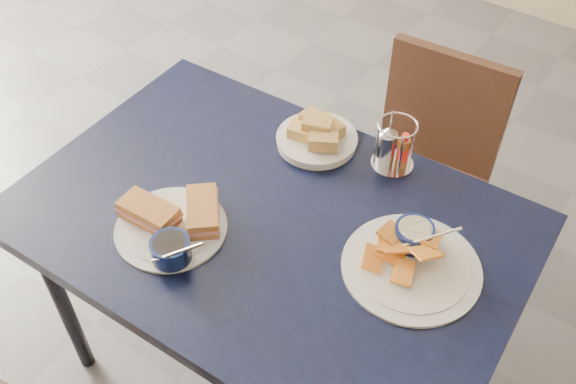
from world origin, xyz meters
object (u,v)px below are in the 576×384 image
Objects in this scene: dining_table at (269,235)px; plantain_plate at (411,256)px; bread_basket at (317,136)px; condiment_caddy at (393,147)px; sandwich_plate at (173,224)px; chair_far at (428,160)px.

plantain_plate is (0.34, 0.08, 0.08)m from dining_table.
bread_basket is 0.21m from condiment_caddy.
sandwich_plate is 0.55m from plantain_plate.
bread_basket is at bearing -166.77° from condiment_caddy.
condiment_caddy is (0.30, 0.50, 0.03)m from sandwich_plate.
sandwich_plate reaches higher than bread_basket.
bread_basket is at bearing 77.70° from sandwich_plate.
dining_table is 0.31m from bread_basket.
sandwich_plate reaches higher than dining_table.
bread_basket is at bearing 100.29° from dining_table.
condiment_caddy reaches higher than chair_far.
dining_table is at bearing -113.58° from condiment_caddy.
sandwich_plate and plantain_plate have the same top height.
dining_table is at bearing -166.78° from plantain_plate.
bread_basket reaches higher than dining_table.
plantain_plate is at bearing 26.36° from sandwich_plate.
sandwich_plate is at bearing -120.81° from condiment_caddy.
plantain_plate is at bearing -28.07° from bread_basket.
chair_far is (0.12, 0.70, -0.21)m from dining_table.
condiment_caddy is at bearing -85.56° from chair_far.
sandwich_plate is (-0.27, -0.86, 0.30)m from chair_far.
chair_far reaches higher than dining_table.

